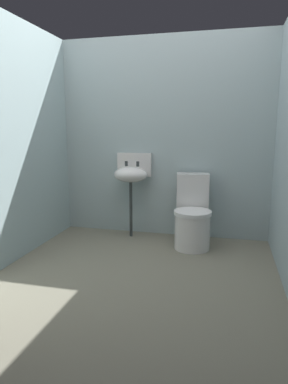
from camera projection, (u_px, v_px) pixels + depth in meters
ground_plane at (135, 281)px, 3.01m from camera, size 2.88×2.93×0.08m
wall_back at (164, 139)px, 4.03m from camera, size 2.88×0.10×2.32m
wall_left at (5, 142)px, 3.18m from camera, size 0.10×2.73×2.32m
toilet_near_wall at (192, 218)px, 3.72m from camera, size 0.45×0.63×0.78m
sink at (131, 174)px, 3.99m from camera, size 0.42×0.35×0.99m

